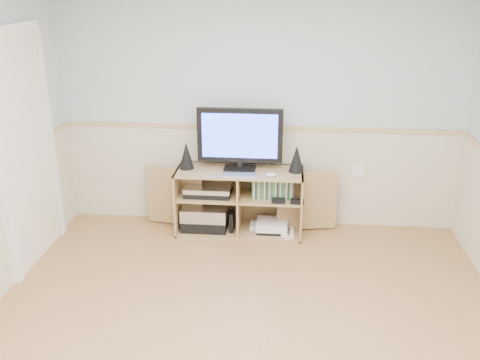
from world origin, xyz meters
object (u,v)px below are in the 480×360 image
monitor (240,137)px  keyboard (240,175)px  media_cabinet (240,198)px  game_consoles (271,226)px

monitor → keyboard: size_ratio=2.65×
media_cabinet → game_consoles: bearing=-12.0°
keyboard → media_cabinet: bearing=90.8°
media_cabinet → keyboard: bearing=-85.3°
monitor → game_consoles: size_ratio=1.86×
game_consoles → keyboard: bearing=-157.4°
media_cabinet → monitor: monitor is taller
keyboard → monitor: bearing=91.0°
keyboard → game_consoles: size_ratio=0.70×
monitor → keyboard: 0.37m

